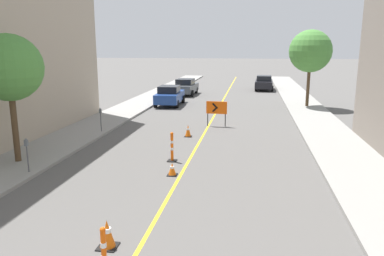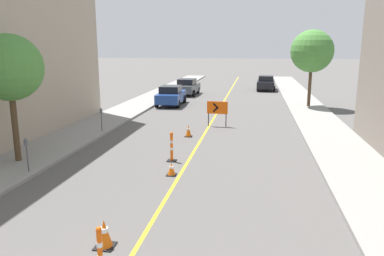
{
  "view_description": "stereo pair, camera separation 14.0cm",
  "coord_description": "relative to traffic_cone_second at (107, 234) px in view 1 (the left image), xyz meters",
  "views": [
    {
      "loc": [
        2.52,
        1.62,
        4.7
      ],
      "look_at": [
        -0.16,
        18.28,
        1.0
      ],
      "focal_mm": 35.0,
      "sensor_mm": 36.0,
      "label": 1
    },
    {
      "loc": [
        2.66,
        1.64,
        4.7
      ],
      "look_at": [
        -0.16,
        18.28,
        1.0
      ],
      "focal_mm": 35.0,
      "sensor_mm": 36.0,
      "label": 2
    }
  ],
  "objects": [
    {
      "name": "traffic_cone_third",
      "position": [
        0.45,
        5.23,
        -0.1
      ],
      "size": [
        0.36,
        0.36,
        0.49
      ],
      "color": "black",
      "rests_on": "ground_plane"
    },
    {
      "name": "traffic_cone_second",
      "position": [
        0.0,
        0.0,
        0.0
      ],
      "size": [
        0.47,
        0.47,
        0.69
      ],
      "color": "black",
      "rests_on": "ground_plane"
    },
    {
      "name": "arrow_barricade_primary",
      "position": [
        1.24,
        14.18,
        0.73
      ],
      "size": [
        1.24,
        0.14,
        1.5
      ],
      "rotation": [
        0.0,
        0.0,
        -0.07
      ],
      "color": "#EF560C",
      "rests_on": "ground_plane"
    },
    {
      "name": "sidewalk_right",
      "position": [
        7.39,
        21.01,
        -0.27
      ],
      "size": [
        2.85,
        60.66,
        0.14
      ],
      "color": "gray",
      "rests_on": "ground_plane"
    },
    {
      "name": "traffic_cone_fourth",
      "position": [
        0.01,
        11.32,
        -0.02
      ],
      "size": [
        0.38,
        0.38,
        0.65
      ],
      "color": "black",
      "rests_on": "ground_plane"
    },
    {
      "name": "parking_meter_near_curb",
      "position": [
        -4.8,
        11.21,
        0.7
      ],
      "size": [
        0.12,
        0.11,
        1.28
      ],
      "color": "#4C4C51",
      "rests_on": "sidewalk_left"
    },
    {
      "name": "parked_car_curb_mid",
      "position": [
        -3.17,
        28.37,
        0.46
      ],
      "size": [
        1.99,
        4.38,
        1.59
      ],
      "rotation": [
        0.0,
        0.0,
        -0.05
      ],
      "color": "#474C51",
      "rests_on": "ground_plane"
    },
    {
      "name": "parked_car_curb_far",
      "position": [
        4.53,
        33.78,
        0.46
      ],
      "size": [
        1.97,
        4.37,
        1.59
      ],
      "rotation": [
        0.0,
        0.0,
        -0.04
      ],
      "color": "black",
      "rests_on": "ground_plane"
    },
    {
      "name": "street_tree_left_near",
      "position": [
        -6.02,
        5.56,
        3.53
      ],
      "size": [
        2.6,
        2.6,
        5.05
      ],
      "color": "#4C3823",
      "rests_on": "sidewalk_left"
    },
    {
      "name": "lane_stripe",
      "position": [
        0.76,
        21.01,
        -0.34
      ],
      "size": [
        0.12,
        60.66,
        0.01
      ],
      "color": "gold",
      "rests_on": "ground_plane"
    },
    {
      "name": "street_tree_right_near",
      "position": [
        7.53,
        22.16,
        3.98
      ],
      "size": [
        3.2,
        3.2,
        5.79
      ],
      "color": "#4C3823",
      "rests_on": "sidewalk_right"
    },
    {
      "name": "sidewalk_left",
      "position": [
        -5.87,
        21.01,
        -0.27
      ],
      "size": [
        2.85,
        60.66,
        0.14
      ],
      "color": "gray",
      "rests_on": "ground_plane"
    },
    {
      "name": "parking_meter_far_curb",
      "position": [
        -4.8,
        4.37,
        0.7
      ],
      "size": [
        0.12,
        0.11,
        1.27
      ],
      "color": "#4C4C51",
      "rests_on": "sidewalk_left"
    },
    {
      "name": "parked_car_curb_near",
      "position": [
        -3.29,
        21.72,
        0.46
      ],
      "size": [
        1.95,
        4.36,
        1.59
      ],
      "rotation": [
        0.0,
        0.0,
        0.04
      ],
      "color": "navy",
      "rests_on": "ground_plane"
    },
    {
      "name": "delineator_post_rear",
      "position": [
        0.08,
        6.95,
        0.2
      ],
      "size": [
        0.38,
        0.38,
        1.25
      ],
      "color": "black",
      "rests_on": "ground_plane"
    }
  ]
}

